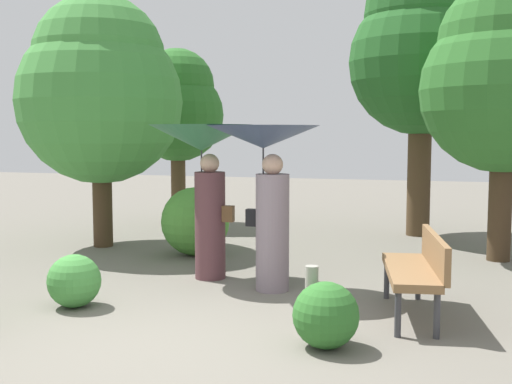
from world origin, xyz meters
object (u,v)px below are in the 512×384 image
Objects in this scene: tree_mid_left at (177,106)px; tree_mid_right at (422,48)px; person_left at (204,161)px; path_marker_post at (312,301)px; tree_near_right at (505,75)px; tree_near_left at (100,88)px; person_right at (266,167)px; park_bench at (418,266)px.

tree_mid_left is 0.71× the size of tree_mid_right.
path_marker_post is (1.75, -1.89, -1.15)m from person_left.
tree_near_right is (3.68, 2.19, 1.16)m from person_left.
tree_mid_right is 6.81m from path_marker_post.
tree_mid_right reaches higher than tree_near_left.
tree_near_left is 6.07m from tree_near_right.
tree_mid_right reaches higher than person_right.
tree_mid_left is at bearing 40.63° from person_right.
person_right is at bearing -118.88° from park_bench.
path_marker_post is (-0.90, -0.88, -0.19)m from park_bench.
park_bench is 3.98m from tree_near_right.
tree_mid_left is at bearing 160.34° from tree_near_right.
person_right is 0.48× the size of tree_near_right.
park_bench is 0.39× the size of tree_near_left.
park_bench is at bearing -47.57° from tree_mid_left.
park_bench is 7.42m from tree_mid_left.
person_left is 4.89m from tree_mid_left.
park_bench is at bearing -103.13° from person_right.
path_marker_post is at bearing -96.82° from tree_mid_right.
tree_near_left is at bearing 139.56° from path_marker_post.
park_bench is 5.91m from tree_mid_right.
tree_near_right is (6.05, 0.57, 0.10)m from tree_near_left.
person_left is 0.39× the size of tree_mid_right.
tree_mid_left is (-3.11, 4.67, 0.92)m from person_right.
path_marker_post is at bearing -143.98° from person_right.
tree_mid_left reaches higher than person_left.
tree_mid_left reaches higher than person_right.
tree_near_left reaches higher than path_marker_post.
person_left is 1.01× the size of person_right.
park_bench is at bearing -104.02° from person_left.
person_left is at bearing -120.66° from tree_mid_right.
tree_mid_right is at bearing -1.25° from tree_mid_left.
tree_mid_left is at bearing 34.08° from person_left.
tree_mid_left is at bearing 122.56° from path_marker_post.
tree_near_left is at bearing -174.61° from tree_near_right.
tree_mid_right is (2.48, 4.18, 1.83)m from person_left.
tree_near_right is at bearing 5.39° from tree_near_left.
park_bench is at bearing 44.17° from path_marker_post.
person_left is at bearing 132.78° from path_marker_post.
tree_near_left is 6.25× the size of path_marker_post.
tree_mid_right is (1.57, 4.57, 1.87)m from person_right.
park_bench is 0.45× the size of tree_mid_left.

